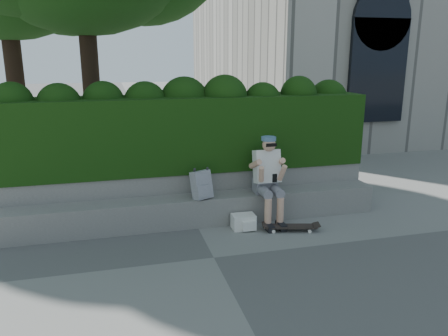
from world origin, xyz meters
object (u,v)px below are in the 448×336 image
object	(u,v)px
person	(268,176)
backpack_ground	(243,222)
backpack_plaid	(202,185)
skateboard	(291,227)

from	to	relation	value
person	backpack_ground	xyz separation A→B (m)	(-0.46, -0.21, -0.64)
person	backpack_ground	size ratio (longest dim) A/B	3.94
backpack_plaid	backpack_ground	xyz separation A→B (m)	(0.59, -0.29, -0.55)
backpack_plaid	person	bearing A→B (deg)	-29.61
backpack_plaid	skateboard	bearing A→B (deg)	-49.12
person	backpack_plaid	xyz separation A→B (m)	(-1.05, 0.08, -0.09)
person	skateboard	bearing A→B (deg)	-66.11
person	skateboard	size ratio (longest dim) A/B	1.72
skateboard	backpack_plaid	xyz separation A→B (m)	(-1.26, 0.56, 0.60)
person	backpack_ground	bearing A→B (deg)	-155.82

